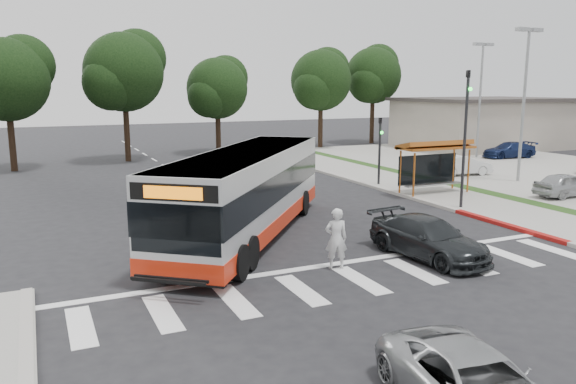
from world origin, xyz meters
TOP-DOWN VIEW (x-y plane):
  - ground at (0.00, 0.00)m, footprint 140.00×140.00m
  - sidewalk_east at (11.00, 8.00)m, footprint 4.00×40.00m
  - curb_east at (9.00, 8.00)m, footprint 0.30×40.00m
  - curb_east_red at (9.00, -2.00)m, footprint 0.32×6.00m
  - parking_lot at (23.00, 10.00)m, footprint 18.00×36.00m
  - commercial_building at (30.00, 22.00)m, footprint 14.00×10.00m
  - building_roof_cap at (30.00, 22.00)m, footprint 14.60×10.60m
  - crosswalk_ladder at (0.00, -5.00)m, footprint 18.00×2.60m
  - bus_shelter at (10.80, 5.10)m, footprint 4.20×1.60m
  - traffic_signal_ne_tall at (9.60, 1.49)m, footprint 0.18×0.37m
  - traffic_signal_ne_short at (9.60, 8.49)m, footprint 0.18×0.37m
  - lot_light_front at (18.00, 6.00)m, footprint 1.90×0.35m
  - lot_light_mid at (24.00, 16.00)m, footprint 1.90×0.35m
  - tree_ne_a at (16.08, 28.06)m, footprint 6.16×5.74m
  - tree_ne_b at (23.08, 30.06)m, footprint 6.16×5.74m
  - tree_north_a at (-1.92, 26.07)m, footprint 6.60×6.15m
  - tree_north_b at (6.07, 28.06)m, footprint 5.72×5.33m
  - tree_north_c at (-9.92, 24.06)m, footprint 6.16×5.74m
  - transit_bus at (-1.33, 1.19)m, footprint 10.23×11.89m
  - pedestrian at (-0.13, -3.70)m, footprint 0.83×0.66m
  - dark_sedan at (3.33, -3.96)m, footprint 2.45×4.89m
  - parked_car_0 at (16.44, 1.37)m, footprint 3.70×1.54m
  - parked_car_1 at (16.51, 9.23)m, footprint 3.97×1.80m
  - parked_car_3 at (26.10, 14.64)m, footprint 4.55×2.32m

SIDE VIEW (x-z plane):
  - ground at x=0.00m, z-range 0.00..0.00m
  - crosswalk_ladder at x=0.00m, z-range 0.00..0.01m
  - parking_lot at x=23.00m, z-range 0.00..0.10m
  - sidewalk_east at x=11.00m, z-range 0.00..0.12m
  - curb_east at x=9.00m, z-range 0.00..0.15m
  - curb_east_red at x=9.00m, z-range 0.00..0.15m
  - dark_sedan at x=3.33m, z-range 0.00..1.36m
  - parked_car_0 at x=16.44m, z-range 0.10..1.35m
  - parked_car_1 at x=16.51m, z-range 0.10..1.36m
  - parked_car_3 at x=26.10m, z-range 0.10..1.37m
  - pedestrian at x=-0.13m, z-range 0.00..1.99m
  - transit_bus at x=-1.33m, z-range 0.00..3.34m
  - commercial_building at x=30.00m, z-range 0.00..4.40m
  - bus_shelter at x=10.80m, z-range 0.92..3.78m
  - traffic_signal_ne_short at x=9.60m, z-range 0.48..4.48m
  - traffic_signal_ne_tall at x=9.60m, z-range 0.63..7.13m
  - building_roof_cap at x=30.00m, z-range 4.40..4.70m
  - tree_north_b at x=6.07m, z-range 1.45..9.88m
  - lot_light_front at x=18.00m, z-range 1.40..10.41m
  - lot_light_mid at x=24.00m, z-range 1.40..10.41m
  - tree_north_c at x=-9.92m, z-range 1.64..10.94m
  - tree_ne_a at x=16.08m, z-range 1.74..11.04m
  - tree_ne_b at x=23.08m, z-range 1.91..11.93m
  - tree_north_a at x=-1.92m, z-range 1.84..12.01m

